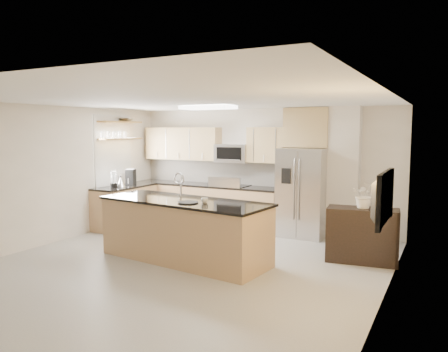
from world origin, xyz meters
The scene contains 26 objects.
floor centered at (0.00, 0.00, 0.00)m, with size 6.50×6.50×0.00m, color #AAA8A2.
ceiling centered at (0.00, 0.00, 2.60)m, with size 6.00×6.50×0.02m, color silver.
wall_back centered at (0.00, 3.25, 1.30)m, with size 6.00×0.02×2.60m, color beige.
wall_left centered at (-3.00, 0.00, 1.30)m, with size 0.02×6.50×2.60m, color beige.
wall_right centered at (3.00, 0.00, 1.30)m, with size 0.02×6.50×2.60m, color beige.
back_counter centered at (-1.23, 2.93, 0.47)m, with size 3.55×0.66×1.44m.
left_counter centered at (-2.67, 1.85, 0.46)m, with size 0.66×1.50×0.92m.
range centered at (-0.60, 2.92, 0.47)m, with size 0.76×0.64×1.14m.
upper_cabinets centered at (-1.30, 3.09, 1.83)m, with size 3.50×0.33×0.75m.
microwave centered at (-0.60, 3.04, 1.63)m, with size 0.76×0.40×0.40m.
refrigerator centered at (1.06, 2.87, 0.89)m, with size 0.92×0.78×1.78m.
partition_column centered at (1.82, 3.10, 1.30)m, with size 0.60×0.30×2.60m, color silver.
window centered at (-2.98, 1.85, 1.65)m, with size 0.04×1.15×1.65m.
shelf_lower centered at (-2.85, 1.95, 1.95)m, with size 0.30×1.20×0.04m, color olive.
shelf_upper centered at (-2.85, 1.95, 2.32)m, with size 0.30×1.20×0.04m, color olive.
ceiling_fixture centered at (-0.40, 1.60, 2.56)m, with size 1.00×0.50×0.06m, color white.
island centered at (-0.15, 0.37, 0.50)m, with size 3.01×1.37×1.43m.
credenza centered at (2.46, 1.60, 0.44)m, with size 1.11×0.47×0.89m, color black.
cup centered at (0.31, 0.24, 1.05)m, with size 0.11×0.11×0.09m, color white.
platter centered at (0.06, 0.14, 1.01)m, with size 0.33×0.33×0.02m, color black.
blender centered at (-2.67, 1.52, 1.07)m, with size 0.15×0.15×0.35m.
kettle centered at (-2.62, 1.68, 1.03)m, with size 0.19×0.19×0.24m.
coffee_maker centered at (-2.69, 2.09, 1.09)m, with size 0.25×0.27×0.35m.
bowl centered at (-2.85, 2.16, 2.39)m, with size 0.40×0.40×0.10m, color #BBBBBE.
flower_vase centered at (2.48, 1.61, 1.21)m, with size 0.58×0.51×0.65m, color white.
television centered at (2.91, -0.20, 1.35)m, with size 1.08×0.14×0.62m, color black.
Camera 1 is at (3.70, -5.56, 2.14)m, focal length 35.00 mm.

